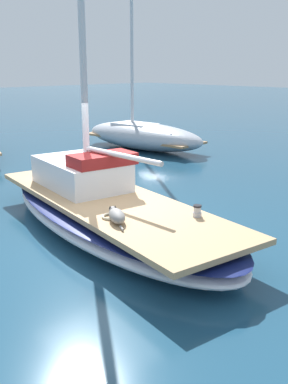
{
  "coord_description": "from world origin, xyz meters",
  "views": [
    {
      "loc": [
        -5.39,
        -6.53,
        3.22
      ],
      "look_at": [
        0.0,
        -1.0,
        1.01
      ],
      "focal_mm": 41.16,
      "sensor_mm": 36.0,
      "label": 1
    }
  ],
  "objects_px": {
    "dog_grey": "(116,215)",
    "sailboat_main": "(110,214)",
    "deck_winch": "(197,211)",
    "coiled_rope": "(111,217)",
    "moored_boat_starboard_side": "(143,135)"
  },
  "relations": [
    {
      "from": "sailboat_main",
      "to": "dog_grey",
      "type": "distance_m",
      "value": 1.41
    },
    {
      "from": "deck_winch",
      "to": "coiled_rope",
      "type": "relative_size",
      "value": 0.65
    },
    {
      "from": "dog_grey",
      "to": "deck_winch",
      "type": "distance_m",
      "value": 1.43
    },
    {
      "from": "sailboat_main",
      "to": "deck_winch",
      "type": "xyz_separation_m",
      "value": [
        0.43,
        -1.91,
        0.42
      ]
    },
    {
      "from": "deck_winch",
      "to": "coiled_rope",
      "type": "height_order",
      "value": "deck_winch"
    },
    {
      "from": "dog_grey",
      "to": "deck_winch",
      "type": "relative_size",
      "value": 4.14
    },
    {
      "from": "sailboat_main",
      "to": "moored_boat_starboard_side",
      "type": "height_order",
      "value": "moored_boat_starboard_side"
    },
    {
      "from": "sailboat_main",
      "to": "deck_winch",
      "type": "relative_size",
      "value": 35.9
    },
    {
      "from": "moored_boat_starboard_side",
      "to": "dog_grey",
      "type": "bearing_deg",
      "value": -136.57
    },
    {
      "from": "sailboat_main",
      "to": "coiled_rope",
      "type": "distance_m",
      "value": 1.19
    },
    {
      "from": "deck_winch",
      "to": "coiled_rope",
      "type": "bearing_deg",
      "value": 138.2
    },
    {
      "from": "sailboat_main",
      "to": "coiled_rope",
      "type": "height_order",
      "value": "coiled_rope"
    },
    {
      "from": "sailboat_main",
      "to": "deck_winch",
      "type": "height_order",
      "value": "deck_winch"
    },
    {
      "from": "sailboat_main",
      "to": "moored_boat_starboard_side",
      "type": "relative_size",
      "value": 0.92
    },
    {
      "from": "dog_grey",
      "to": "sailboat_main",
      "type": "bearing_deg",
      "value": 55.47
    }
  ]
}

